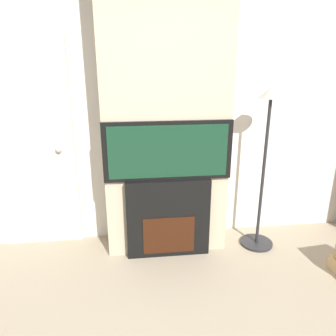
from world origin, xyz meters
name	(u,v)px	position (x,y,z in m)	size (l,w,h in m)	color
wall_back	(163,106)	(0.00, 2.03, 1.35)	(6.00, 0.06, 2.70)	silver
chimney_breast	(165,109)	(0.00, 1.81, 1.35)	(1.12, 0.38, 2.70)	#BCAD8E
fireplace	(168,217)	(0.00, 1.61, 0.38)	(0.77, 0.15, 0.76)	black
television	(168,151)	(0.00, 1.61, 1.02)	(1.12, 0.07, 0.53)	black
floor_lamp	(265,155)	(0.90, 1.66, 0.93)	(0.32, 0.32, 1.55)	#262628
entry_door	(23,145)	(-1.31, 1.97, 1.02)	(0.94, 0.09, 2.04)	beige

